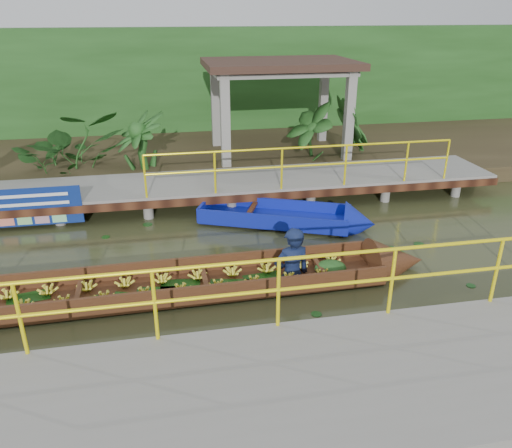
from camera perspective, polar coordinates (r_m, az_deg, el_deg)
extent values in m
plane|color=#32361B|center=(9.72, -6.31, -4.92)|extent=(80.00, 80.00, 0.00)
cube|color=#312618|center=(16.65, -8.65, 7.96)|extent=(30.00, 8.00, 0.45)
cube|color=gray|center=(12.74, -7.80, 4.47)|extent=(16.00, 2.00, 0.15)
cube|color=black|center=(11.83, -7.47, 2.56)|extent=(16.00, 0.12, 0.18)
cylinder|color=yellow|center=(11.97, 5.60, 8.71)|extent=(7.50, 0.05, 0.05)
cylinder|color=yellow|center=(12.09, 5.52, 6.65)|extent=(7.50, 0.05, 0.05)
cylinder|color=yellow|center=(12.11, 5.51, 6.43)|extent=(0.05, 0.05, 1.00)
cylinder|color=gray|center=(12.55, -26.00, 0.56)|extent=(0.24, 0.24, 0.55)
cylinder|color=gray|center=(14.01, -24.52, 3.06)|extent=(0.24, 0.24, 0.55)
cylinder|color=gray|center=(12.16, -16.92, 1.29)|extent=(0.24, 0.24, 0.55)
cylinder|color=gray|center=(13.65, -16.37, 3.77)|extent=(0.24, 0.24, 0.55)
cylinder|color=gray|center=(12.09, -7.49, 2.01)|extent=(0.24, 0.24, 0.55)
cylinder|color=gray|center=(13.59, -7.96, 4.43)|extent=(0.24, 0.24, 0.55)
cylinder|color=gray|center=(12.34, 1.81, 2.66)|extent=(0.24, 0.24, 0.55)
cylinder|color=gray|center=(13.81, 0.37, 4.98)|extent=(0.24, 0.24, 0.55)
cylinder|color=gray|center=(12.90, 10.53, 3.21)|extent=(0.24, 0.24, 0.55)
cylinder|color=gray|center=(14.32, 8.28, 5.40)|extent=(0.24, 0.24, 0.55)
cylinder|color=gray|center=(13.74, 18.36, 3.64)|extent=(0.24, 0.24, 0.55)
cylinder|color=gray|center=(15.08, 15.53, 5.70)|extent=(0.24, 0.24, 0.55)
cylinder|color=gray|center=(12.09, -7.49, 2.01)|extent=(0.24, 0.24, 0.55)
cube|color=gray|center=(6.31, 6.84, -19.69)|extent=(18.00, 2.40, 0.70)
cylinder|color=yellow|center=(6.43, 4.39, -3.91)|extent=(10.00, 0.05, 0.05)
cylinder|color=yellow|center=(6.65, 4.27, -7.35)|extent=(10.00, 0.05, 0.05)
cylinder|color=yellow|center=(6.68, 4.26, -7.72)|extent=(0.05, 0.05, 1.00)
cube|color=gray|center=(14.09, -3.52, 11.12)|extent=(0.25, 0.25, 2.80)
cube|color=gray|center=(14.97, 10.56, 11.51)|extent=(0.25, 0.25, 2.80)
cube|color=gray|center=(16.42, -4.66, 12.86)|extent=(0.25, 0.25, 2.80)
cube|color=gray|center=(17.18, 7.68, 13.21)|extent=(0.25, 0.25, 2.80)
cube|color=gray|center=(15.36, 2.71, 17.09)|extent=(4.00, 2.60, 0.12)
cube|color=#36221B|center=(15.34, 2.72, 17.83)|extent=(4.40, 3.00, 0.20)
cube|color=#1A4315|center=(18.74, -9.38, 15.19)|extent=(30.00, 0.80, 4.00)
cube|color=#3D2110|center=(8.94, -12.68, -7.67)|extent=(8.51, 1.21, 0.06)
cube|color=#3D2110|center=(9.33, -12.77, -5.23)|extent=(8.49, 0.21, 0.36)
cube|color=#3D2110|center=(8.41, -12.76, -8.65)|extent=(8.49, 0.21, 0.36)
cone|color=#3D2110|center=(9.90, 15.76, -4.23)|extent=(1.08, 1.04, 1.02)
ellipsoid|color=#1A4315|center=(9.38, 8.50, -5.01)|extent=(0.60, 0.48, 0.28)
imported|color=#101B3E|center=(8.77, 4.27, -0.47)|extent=(0.76, 0.56, 1.91)
cube|color=#0E1B9B|center=(11.54, 2.18, 0.57)|extent=(3.51, 2.26, 0.11)
cube|color=#0E1B9B|center=(11.95, 2.62, 2.09)|extent=(3.14, 1.38, 0.34)
cube|color=#0E1B9B|center=(11.03, 1.73, 0.21)|extent=(3.14, 1.38, 0.34)
cube|color=#0E1B9B|center=(11.87, -5.89, 1.83)|extent=(0.46, 0.96, 0.34)
cone|color=#0E1B9B|center=(11.37, 11.75, 0.08)|extent=(0.99, 1.14, 0.95)
cube|color=black|center=(11.57, -0.56, 1.62)|extent=(0.50, 0.98, 0.06)
cube|color=navy|center=(12.20, -25.79, 1.65)|extent=(2.82, 0.03, 0.88)
cube|color=white|center=(12.10, -26.03, 2.80)|extent=(2.29, 0.01, 0.07)
cube|color=white|center=(12.16, -25.87, 1.92)|extent=(2.29, 0.01, 0.07)
imported|color=#1A4315|center=(14.48, -21.05, 8.63)|extent=(1.32, 1.32, 1.65)
imported|color=#1A4315|center=(14.26, -13.06, 9.38)|extent=(1.32, 1.32, 1.65)
imported|color=#1A4315|center=(14.91, 6.79, 10.42)|extent=(1.32, 1.32, 1.65)
imported|color=#1A4315|center=(15.43, 12.20, 10.50)|extent=(1.32, 1.32, 1.65)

